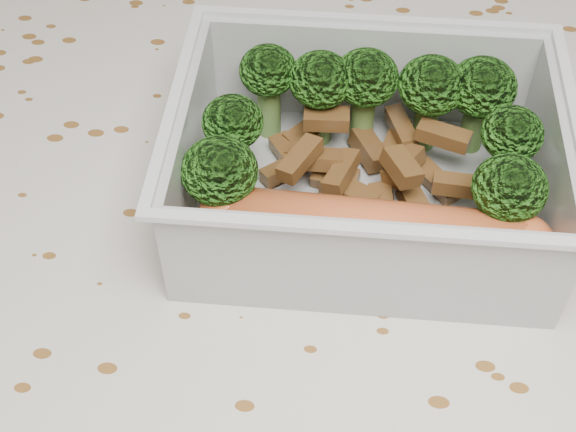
# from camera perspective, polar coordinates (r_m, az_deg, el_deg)

# --- Properties ---
(dining_table) EXTENTS (1.40, 0.90, 0.75)m
(dining_table) POSITION_cam_1_polar(r_m,az_deg,el_deg) (0.49, -0.22, -8.72)
(dining_table) COLOR brown
(dining_table) RESTS_ON ground
(tablecloth) EXTENTS (1.46, 0.96, 0.19)m
(tablecloth) POSITION_cam_1_polar(r_m,az_deg,el_deg) (0.45, -0.24, -5.28)
(tablecloth) COLOR silver
(tablecloth) RESTS_ON dining_table
(lunch_container) EXTENTS (0.20, 0.16, 0.07)m
(lunch_container) POSITION_cam_1_polar(r_m,az_deg,el_deg) (0.42, 5.56, 2.90)
(lunch_container) COLOR silver
(lunch_container) RESTS_ON tablecloth
(broccoli_florets) EXTENTS (0.18, 0.11, 0.06)m
(broccoli_florets) POSITION_cam_1_polar(r_m,az_deg,el_deg) (0.42, 6.05, 6.98)
(broccoli_florets) COLOR #608C3F
(broccoli_florets) RESTS_ON lunch_container
(meat_pile) EXTENTS (0.12, 0.09, 0.03)m
(meat_pile) POSITION_cam_1_polar(r_m,az_deg,el_deg) (0.44, 5.34, 3.82)
(meat_pile) COLOR brown
(meat_pile) RESTS_ON lunch_container
(sausage) EXTENTS (0.17, 0.04, 0.03)m
(sausage) POSITION_cam_1_polar(r_m,az_deg,el_deg) (0.39, 6.08, -1.11)
(sausage) COLOR #CC5A2C
(sausage) RESTS_ON lunch_container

